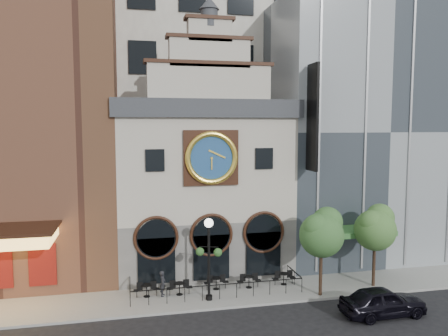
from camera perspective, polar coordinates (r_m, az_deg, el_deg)
The scene contains 17 objects.
ground at distance 26.57m, azimuth -0.02°, elevation -18.01°, with size 120.00×120.00×0.00m, color black.
sidewalk at distance 28.80m, azimuth -1.11°, elevation -15.93°, with size 44.00×5.00×0.15m, color gray.
clock_building at distance 32.29m, azimuth -2.97°, elevation -1.46°, with size 12.60×8.78×18.65m.
theater_building at distance 34.71m, azimuth -25.57°, elevation 8.28°, with size 14.00×15.60×25.00m.
retail_building at distance 38.37m, azimuth 16.03°, elevation 4.61°, with size 14.00×14.40×20.00m.
office_tower at distance 45.10m, azimuth -5.69°, elevation 17.51°, with size 20.00×16.00×40.00m, color silver.
cafe_railing at distance 28.61m, azimuth -1.12°, elevation -14.96°, with size 10.60×2.60×0.90m, color black, non-canonical shape.
bistro_0 at distance 28.17m, azimuth -10.07°, elevation -15.35°, with size 1.58×0.68×0.90m.
bistro_1 at distance 28.20m, azimuth -5.84°, elevation -15.27°, with size 1.58×0.68×0.90m.
bistro_2 at distance 28.93m, azimuth -1.03°, elevation -14.69°, with size 1.58×0.68×0.90m.
bistro_3 at distance 29.23m, azimuth 3.28°, elevation -14.48°, with size 1.58×0.68×0.90m.
bistro_4 at distance 29.98m, azimuth 7.81°, elevation -14.01°, with size 1.58×0.68×0.90m.
car_right at distance 27.01m, azimuth 20.03°, elevation -16.06°, with size 1.94×4.83×1.65m, color black.
pedestrian at distance 28.03m, azimuth -8.00°, elevation -14.71°, with size 0.58×0.38×1.58m, color black.
lamppost at distance 26.52m, azimuth -1.99°, elevation -10.63°, with size 1.52×0.89×4.99m.
tree_left at distance 27.69m, azimuth 12.68°, elevation -8.09°, with size 2.84×2.73×5.46m.
tree_right at distance 30.24m, azimuth 19.18°, elevation -7.23°, with size 2.79×2.69×5.38m.
Camera 1 is at (-5.18, -23.80, 10.60)m, focal length 35.00 mm.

